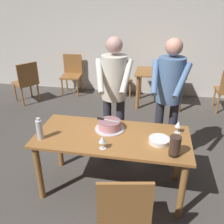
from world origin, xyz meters
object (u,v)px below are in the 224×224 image
at_px(main_dining_table, 112,144).
at_px(background_chair_3, 26,81).
at_px(wine_glass_far, 102,140).
at_px(person_standing_beside, 169,92).
at_px(background_table, 160,79).
at_px(background_chair_1, 72,73).
at_px(water_bottle, 40,129).
at_px(cake_on_platter, 110,125).
at_px(plate_stack, 159,140).
at_px(chair_near_side, 123,209).
at_px(person_cutting_cake, 114,89).
at_px(wine_glass_near, 178,124).
at_px(background_chair_2, 117,76).
at_px(hurricane_lamp, 175,146).
at_px(cake_knife, 104,119).

bearing_deg(main_dining_table, background_chair_3, 135.34).
height_order(wine_glass_far, person_standing_beside, person_standing_beside).
xyz_separation_m(person_standing_beside, background_table, (-0.08, 2.01, -0.50)).
height_order(background_table, background_chair_3, background_chair_3).
bearing_deg(background_chair_1, water_bottle, -76.42).
bearing_deg(person_standing_beside, cake_on_platter, -143.31).
relative_size(plate_stack, person_standing_beside, 0.13).
relative_size(main_dining_table, chair_near_side, 1.89).
relative_size(plate_stack, wine_glass_far, 1.53).
bearing_deg(person_standing_beside, person_cutting_cake, -177.48).
xyz_separation_m(wine_glass_near, background_chair_3, (-2.99, 2.05, -0.36)).
xyz_separation_m(wine_glass_far, person_standing_beside, (0.65, 0.88, 0.22)).
bearing_deg(cake_on_platter, background_chair_2, 97.77).
height_order(wine_glass_near, person_cutting_cake, person_cutting_cake).
distance_m(cake_on_platter, background_chair_3, 3.09).
xyz_separation_m(background_table, background_chair_3, (-2.80, -0.38, -0.09)).
xyz_separation_m(main_dining_table, hurricane_lamp, (0.65, -0.25, 0.22)).
bearing_deg(background_chair_1, background_chair_3, -135.00).
bearing_deg(background_chair_3, background_chair_2, 20.13).
relative_size(cake_on_platter, person_cutting_cake, 0.20).
bearing_deg(water_bottle, wine_glass_near, 15.36).
relative_size(wine_glass_near, water_bottle, 0.58).
relative_size(plate_stack, background_chair_2, 0.24).
bearing_deg(main_dining_table, background_table, 78.85).
bearing_deg(background_table, person_cutting_cake, -106.43).
relative_size(background_table, background_chair_3, 1.11).
height_order(person_cutting_cake, chair_near_side, person_cutting_cake).
bearing_deg(person_cutting_cake, cake_on_platter, -86.19).
distance_m(main_dining_table, cake_knife, 0.30).
height_order(cake_knife, background_chair_2, background_chair_2).
height_order(plate_stack, hurricane_lamp, hurricane_lamp).
relative_size(main_dining_table, background_table, 1.70).
distance_m(person_cutting_cake, chair_near_side, 1.50).
distance_m(hurricane_lamp, person_standing_beside, 0.89).
bearing_deg(cake_knife, plate_stack, -16.65).
bearing_deg(cake_on_platter, person_standing_beside, 36.69).
bearing_deg(wine_glass_near, cake_knife, -176.30).
bearing_deg(wine_glass_far, hurricane_lamp, 1.00).
relative_size(cake_on_platter, hurricane_lamp, 1.62).
xyz_separation_m(background_chair_1, background_chair_2, (1.09, -0.08, 0.00)).
distance_m(cake_on_platter, wine_glass_near, 0.77).
bearing_deg(cake_knife, background_table, 75.51).
distance_m(main_dining_table, water_bottle, 0.81).
bearing_deg(background_chair_1, background_chair_2, -4.27).
xyz_separation_m(plate_stack, chair_near_side, (-0.27, -0.71, -0.28)).
relative_size(plate_stack, background_table, 0.22).
bearing_deg(wine_glass_near, chair_near_side, -116.52).
relative_size(plate_stack, water_bottle, 0.88).
xyz_separation_m(main_dining_table, background_table, (0.52, 2.63, -0.06)).
xyz_separation_m(water_bottle, background_chair_2, (0.31, 3.13, -0.37)).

